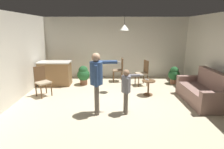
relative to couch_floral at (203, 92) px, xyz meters
name	(u,v)px	position (x,y,z in m)	size (l,w,h in m)	color
ground	(119,105)	(-2.59, -0.21, -0.33)	(7.68, 7.68, 0.00)	beige
wall_back	(117,48)	(-2.59, 2.99, 1.02)	(6.40, 0.10, 2.70)	silver
wall_left	(6,60)	(-5.79, -0.21, 1.02)	(0.10, 6.40, 2.70)	silver
couch_floral	(203,92)	(0.00, 0.00, 0.00)	(0.88, 1.82, 1.00)	#8C6B60
kitchen_counter	(56,73)	(-5.04, 1.76, 0.15)	(1.26, 0.66, 0.95)	olive
side_table_by_couch	(149,86)	(-1.54, 0.60, 0.00)	(0.44, 0.44, 0.52)	brown
person_adult	(98,77)	(-3.16, -0.76, 0.68)	(0.80, 0.50, 1.63)	#60564C
person_child	(127,87)	(-2.39, -0.75, 0.42)	(0.60, 0.41, 1.20)	#60564C
dining_chair_by_counter	(144,72)	(-1.53, 1.74, 0.21)	(0.51, 0.51, 1.00)	brown
dining_chair_near_wall	(120,69)	(-2.46, 2.28, 0.21)	(0.45, 0.45, 1.00)	brown
dining_chair_centre_back	(43,80)	(-5.12, 0.57, 0.21)	(0.59, 0.59, 1.00)	brown
potted_plant_corner	(175,74)	(-0.24, 1.91, 0.06)	(0.46, 0.46, 0.71)	brown
potted_plant_by_wall	(84,74)	(-3.92, 1.81, 0.09)	(0.50, 0.50, 0.77)	brown
spare_remote_on_table	(148,80)	(-1.58, 0.65, 0.21)	(0.04, 0.13, 0.04)	white
ceiling_light_pendant	(125,27)	(-2.35, 1.09, 1.92)	(0.32, 0.32, 0.55)	silver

